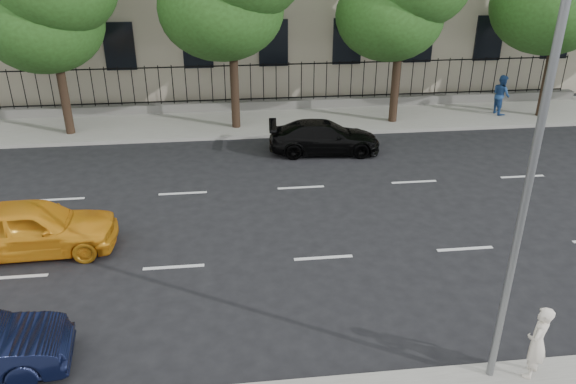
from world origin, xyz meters
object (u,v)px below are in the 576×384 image
object	(u,v)px
street_light	(522,124)
black_sedan	(324,137)
yellow_taxi	(33,228)
woman_near	(537,342)

from	to	relation	value
street_light	black_sedan	bearing A→B (deg)	95.48
street_light	black_sedan	distance (m)	12.82
yellow_taxi	woman_near	world-z (taller)	woman_near
woman_near	yellow_taxi	bearing A→B (deg)	-73.81
yellow_taxi	woman_near	size ratio (longest dim) A/B	2.78
black_sedan	woman_near	xyz separation A→B (m)	(1.93, -12.57, 0.32)
yellow_taxi	black_sedan	xyz separation A→B (m)	(9.14, 6.43, -0.13)
street_light	woman_near	world-z (taller)	street_light
street_light	black_sedan	xyz separation A→B (m)	(-1.15, 11.94, -4.52)
street_light	black_sedan	size ratio (longest dim) A/B	1.86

